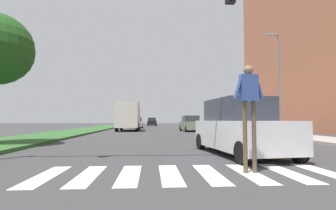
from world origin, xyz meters
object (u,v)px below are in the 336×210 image
(sedan_distant, at_px, (136,123))
(sedan_midblock, at_px, (191,124))
(truck_box_delivery, at_px, (129,116))
(pedestrian_performer, at_px, (249,101))
(suv_crossing, at_px, (240,128))
(sedan_far_horizon, at_px, (152,122))
(street_lamp_right, at_px, (278,74))
(traffic_light_gantry, at_px, (55,9))

(sedan_distant, bearing_deg, sedan_midblock, -60.49)
(sedan_midblock, bearing_deg, sedan_distant, 119.51)
(truck_box_delivery, bearing_deg, sedan_distant, 88.41)
(pedestrian_performer, height_order, sedan_distant, pedestrian_performer)
(suv_crossing, bearing_deg, sedan_distant, 100.20)
(suv_crossing, distance_m, sedan_midblock, 18.31)
(sedan_midblock, bearing_deg, suv_crossing, -93.55)
(suv_crossing, relative_size, sedan_far_horizon, 1.09)
(pedestrian_performer, bearing_deg, sedan_distant, 97.81)
(sedan_distant, distance_m, sedan_far_horizon, 13.18)
(street_lamp_right, xyz_separation_m, suv_crossing, (-6.17, -9.12, -3.66))
(traffic_light_gantry, height_order, sedan_midblock, traffic_light_gantry)
(sedan_midblock, bearing_deg, pedestrian_performer, -95.33)
(suv_crossing, relative_size, truck_box_delivery, 0.77)
(sedan_far_horizon, relative_size, truck_box_delivery, 0.71)
(pedestrian_performer, bearing_deg, suv_crossing, 74.35)
(truck_box_delivery, bearing_deg, pedestrian_performer, -78.18)
(sedan_midblock, distance_m, sedan_far_horizon, 24.76)
(sedan_midblock, bearing_deg, sedan_far_horizon, 99.51)
(traffic_light_gantry, height_order, street_lamp_right, street_lamp_right)
(street_lamp_right, bearing_deg, sedan_distant, 119.20)
(street_lamp_right, relative_size, sedan_midblock, 1.77)
(pedestrian_performer, xyz_separation_m, suv_crossing, (0.86, 3.05, -0.73))
(suv_crossing, distance_m, sedan_far_horizon, 42.80)
(suv_crossing, relative_size, sedan_distant, 1.13)
(traffic_light_gantry, bearing_deg, sedan_far_horizon, 86.25)
(sedan_far_horizon, bearing_deg, suv_crossing, -86.04)
(street_lamp_right, height_order, sedan_far_horizon, street_lamp_right)
(traffic_light_gantry, bearing_deg, pedestrian_performer, -16.66)
(suv_crossing, xyz_separation_m, sedan_distant, (-5.35, 29.73, -0.17))
(street_lamp_right, distance_m, suv_crossing, 11.60)
(suv_crossing, xyz_separation_m, sedan_far_horizon, (-2.96, 42.69, -0.16))
(sedan_distant, bearing_deg, traffic_light_gantry, -90.93)
(truck_box_delivery, bearing_deg, traffic_light_gantry, -90.62)
(suv_crossing, bearing_deg, pedestrian_performer, -105.65)
(pedestrian_performer, height_order, truck_box_delivery, truck_box_delivery)
(street_lamp_right, distance_m, sedan_far_horizon, 35.00)
(sedan_distant, bearing_deg, pedestrian_performer, -82.19)
(suv_crossing, distance_m, truck_box_delivery, 20.55)
(sedan_far_horizon, bearing_deg, truck_box_delivery, -96.64)
(sedan_distant, bearing_deg, sedan_far_horizon, 79.54)
(pedestrian_performer, relative_size, sedan_distant, 0.59)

